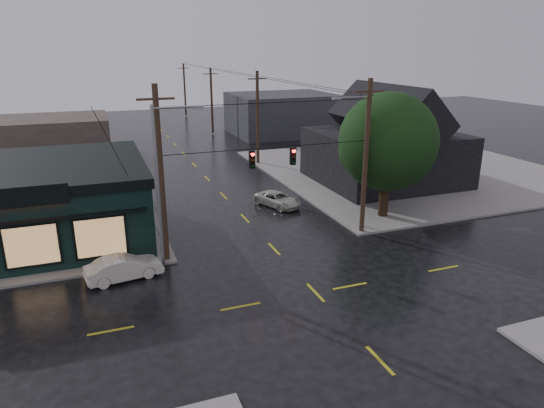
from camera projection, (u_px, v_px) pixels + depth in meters
name	position (u px, v px, depth m)	size (l,w,h in m)	color
ground_plane	(315.00, 293.00, 24.76)	(160.00, 160.00, 0.00)	black
sidewalk_ne	(409.00, 169.00, 49.21)	(28.00, 28.00, 0.15)	gray
pizza_shop	(13.00, 204.00, 30.50)	(16.30, 12.34, 4.90)	black
ne_building	(387.00, 134.00, 43.51)	(12.60, 11.60, 8.75)	black
corner_tree	(388.00, 142.00, 33.99)	(6.99, 6.99, 8.95)	black
utility_pole_nw	(167.00, 261.00, 28.38)	(2.00, 0.32, 10.15)	#2F1F15
utility_pole_ne	(361.00, 233.00, 32.72)	(2.00, 0.32, 10.15)	#2F1F15
utility_pole_far_a	(258.00, 164.00, 51.86)	(2.00, 0.32, 9.65)	#2F1F15
utility_pole_far_b	(213.00, 134.00, 69.67)	(2.00, 0.32, 9.15)	#2F1F15
utility_pole_far_c	(186.00, 116.00, 87.47)	(2.00, 0.32, 9.15)	#2F1F15
span_signal_assembly	(273.00, 157.00, 28.82)	(13.00, 0.48, 1.23)	black
streetlight_nw	(164.00, 267.00, 27.66)	(5.40, 0.30, 9.15)	gray
streetlight_ne	(362.00, 228.00, 33.51)	(5.40, 0.30, 9.15)	gray
bg_building_west	(53.00, 137.00, 55.03)	(12.00, 10.00, 4.40)	#372D28
bg_building_east	(282.00, 114.00, 69.29)	(14.00, 12.00, 5.60)	#2B2B31
sedan_cream	(124.00, 268.00, 26.00)	(1.40, 4.02, 1.33)	silver
suv_silver	(278.00, 199.00, 37.96)	(1.86, 4.04, 1.12)	#B7B5A9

